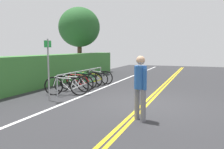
{
  "coord_description": "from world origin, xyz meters",
  "views": [
    {
      "loc": [
        -7.92,
        -1.73,
        1.88
      ],
      "look_at": [
        1.98,
        1.95,
        0.73
      ],
      "focal_mm": 38.63,
      "sensor_mm": 36.0,
      "label": 1
    }
  ],
  "objects_px": {
    "bicycle_4": "(91,79)",
    "bicycle_0": "(67,86)",
    "bike_rack": "(83,75)",
    "bicycle_3": "(84,79)",
    "pedestrian": "(140,84)",
    "sign_post_near": "(48,64)",
    "bicycle_1": "(74,83)",
    "bicycle_2": "(78,81)",
    "tree_mid": "(79,27)",
    "bicycle_5": "(99,77)"
  },
  "relations": [
    {
      "from": "bicycle_4",
      "to": "bicycle_0",
      "type": "bearing_deg",
      "value": -176.14
    },
    {
      "from": "bike_rack",
      "to": "bicycle_4",
      "type": "relative_size",
      "value": 2.56
    },
    {
      "from": "bicycle_3",
      "to": "bicycle_4",
      "type": "relative_size",
      "value": 1.02
    },
    {
      "from": "pedestrian",
      "to": "sign_post_near",
      "type": "relative_size",
      "value": 0.76
    },
    {
      "from": "bike_rack",
      "to": "bicycle_1",
      "type": "relative_size",
      "value": 2.59
    },
    {
      "from": "bicycle_4",
      "to": "sign_post_near",
      "type": "bearing_deg",
      "value": -177.63
    },
    {
      "from": "bicycle_2",
      "to": "tree_mid",
      "type": "bearing_deg",
      "value": 27.3
    },
    {
      "from": "bicycle_0",
      "to": "pedestrian",
      "type": "bearing_deg",
      "value": -122.87
    },
    {
      "from": "bicycle_0",
      "to": "bicycle_1",
      "type": "relative_size",
      "value": 1.03
    },
    {
      "from": "bicycle_1",
      "to": "tree_mid",
      "type": "xyz_separation_m",
      "value": [
        6.66,
        3.23,
        3.03
      ]
    },
    {
      "from": "bicycle_2",
      "to": "bicycle_4",
      "type": "relative_size",
      "value": 1.02
    },
    {
      "from": "bicycle_0",
      "to": "bicycle_4",
      "type": "bearing_deg",
      "value": 3.86
    },
    {
      "from": "bike_rack",
      "to": "bicycle_4",
      "type": "bearing_deg",
      "value": 1.93
    },
    {
      "from": "bicycle_2",
      "to": "sign_post_near",
      "type": "height_order",
      "value": "sign_post_near"
    },
    {
      "from": "bike_rack",
      "to": "pedestrian",
      "type": "distance_m",
      "value": 5.53
    },
    {
      "from": "pedestrian",
      "to": "tree_mid",
      "type": "height_order",
      "value": "tree_mid"
    },
    {
      "from": "bike_rack",
      "to": "bicycle_2",
      "type": "height_order",
      "value": "bike_rack"
    },
    {
      "from": "bicycle_3",
      "to": "sign_post_near",
      "type": "height_order",
      "value": "sign_post_near"
    },
    {
      "from": "bike_rack",
      "to": "bicycle_1",
      "type": "distance_m",
      "value": 0.96
    },
    {
      "from": "bicycle_5",
      "to": "pedestrian",
      "type": "xyz_separation_m",
      "value": [
        -5.72,
        -3.67,
        0.62
      ]
    },
    {
      "from": "bicycle_1",
      "to": "bicycle_3",
      "type": "bearing_deg",
      "value": 5.52
    },
    {
      "from": "bike_rack",
      "to": "bicycle_2",
      "type": "bearing_deg",
      "value": 160.42
    },
    {
      "from": "bicycle_3",
      "to": "pedestrian",
      "type": "height_order",
      "value": "pedestrian"
    },
    {
      "from": "bicycle_2",
      "to": "bicycle_4",
      "type": "xyz_separation_m",
      "value": [
        1.28,
        -0.07,
        -0.04
      ]
    },
    {
      "from": "bicycle_2",
      "to": "tree_mid",
      "type": "height_order",
      "value": "tree_mid"
    },
    {
      "from": "bicycle_4",
      "to": "bike_rack",
      "type": "bearing_deg",
      "value": -178.07
    },
    {
      "from": "pedestrian",
      "to": "bicycle_0",
      "type": "bearing_deg",
      "value": 57.13
    },
    {
      "from": "bicycle_3",
      "to": "bicycle_5",
      "type": "distance_m",
      "value": 1.34
    },
    {
      "from": "bicycle_4",
      "to": "bicycle_5",
      "type": "bearing_deg",
      "value": -9.64
    },
    {
      "from": "pedestrian",
      "to": "bike_rack",
      "type": "bearing_deg",
      "value": 42.87
    },
    {
      "from": "bicycle_1",
      "to": "bicycle_2",
      "type": "xyz_separation_m",
      "value": [
        0.64,
        0.12,
        0.01
      ]
    },
    {
      "from": "bicycle_5",
      "to": "tree_mid",
      "type": "bearing_deg",
      "value": 38.93
    },
    {
      "from": "bicycle_1",
      "to": "bicycle_4",
      "type": "bearing_deg",
      "value": 1.71
    },
    {
      "from": "bicycle_1",
      "to": "pedestrian",
      "type": "height_order",
      "value": "pedestrian"
    },
    {
      "from": "bicycle_4",
      "to": "sign_post_near",
      "type": "relative_size",
      "value": 0.77
    },
    {
      "from": "bicycle_0",
      "to": "bicycle_2",
      "type": "bearing_deg",
      "value": 9.85
    },
    {
      "from": "bike_rack",
      "to": "bicycle_5",
      "type": "relative_size",
      "value": 2.57
    },
    {
      "from": "bicycle_4",
      "to": "pedestrian",
      "type": "height_order",
      "value": "pedestrian"
    },
    {
      "from": "bicycle_2",
      "to": "bicycle_5",
      "type": "relative_size",
      "value": 1.02
    },
    {
      "from": "bicycle_0",
      "to": "bicycle_5",
      "type": "distance_m",
      "value": 3.39
    },
    {
      "from": "bicycle_5",
      "to": "pedestrian",
      "type": "bearing_deg",
      "value": -147.27
    },
    {
      "from": "bicycle_3",
      "to": "bicycle_4",
      "type": "distance_m",
      "value": 0.67
    },
    {
      "from": "bicycle_2",
      "to": "pedestrian",
      "type": "distance_m",
      "value": 5.42
    },
    {
      "from": "bicycle_3",
      "to": "pedestrian",
      "type": "relative_size",
      "value": 1.03
    },
    {
      "from": "bicycle_2",
      "to": "bicycle_4",
      "type": "bearing_deg",
      "value": -2.92
    },
    {
      "from": "bicycle_4",
      "to": "tree_mid",
      "type": "bearing_deg",
      "value": 33.82
    },
    {
      "from": "bike_rack",
      "to": "bicycle_4",
      "type": "height_order",
      "value": "bike_rack"
    },
    {
      "from": "sign_post_near",
      "to": "bicycle_2",
      "type": "bearing_deg",
      "value": 4.98
    },
    {
      "from": "bike_rack",
      "to": "bicycle_1",
      "type": "height_order",
      "value": "bike_rack"
    },
    {
      "from": "bicycle_1",
      "to": "bicycle_2",
      "type": "distance_m",
      "value": 0.65
    }
  ]
}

